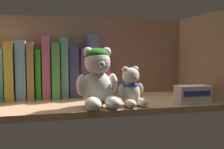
# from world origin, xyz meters

# --- Properties ---
(shelf_board) EXTENTS (0.73, 0.31, 0.02)m
(shelf_board) POSITION_xyz_m (0.00, 0.00, 0.01)
(shelf_board) COLOR #A87F5B
(shelf_board) RESTS_ON ground
(shelf_back_panel) EXTENTS (0.76, 0.01, 0.32)m
(shelf_back_panel) POSITION_xyz_m (0.00, 0.16, 0.16)
(shelf_back_panel) COLOR brown
(shelf_back_panel) RESTS_ON ground
(shelf_side_panel_right) EXTENTS (0.02, 0.34, 0.32)m
(shelf_side_panel_right) POSITION_xyz_m (0.38, 0.00, 0.16)
(shelf_side_panel_right) COLOR #A87F5B
(shelf_side_panel_right) RESTS_ON ground
(book_0) EXTENTS (0.03, 0.12, 0.18)m
(book_0) POSITION_xyz_m (-0.34, 0.13, 0.11)
(book_0) COLOR #4DABA0
(book_0) RESTS_ON shelf_board
(book_1) EXTENTS (0.03, 0.15, 0.20)m
(book_1) POSITION_xyz_m (-0.31, 0.13, 0.12)
(book_1) COLOR olive
(book_1) RESTS_ON shelf_board
(book_2) EXTENTS (0.03, 0.12, 0.21)m
(book_2) POSITION_xyz_m (-0.27, 0.13, 0.12)
(book_2) COLOR #6396C5
(book_2) RESTS_ON shelf_board
(book_3) EXTENTS (0.02, 0.14, 0.20)m
(book_3) POSITION_xyz_m (-0.24, 0.13, 0.12)
(book_3) COLOR olive
(book_3) RESTS_ON shelf_board
(book_4) EXTENTS (0.02, 0.11, 0.18)m
(book_4) POSITION_xyz_m (-0.21, 0.13, 0.11)
(book_4) COLOR green
(book_4) RESTS_ON shelf_board
(book_5) EXTENTS (0.03, 0.11, 0.22)m
(book_5) POSITION_xyz_m (-0.18, 0.13, 0.13)
(book_5) COLOR #C35D8E
(book_5) RESTS_ON shelf_board
(book_6) EXTENTS (0.03, 0.15, 0.20)m
(book_6) POSITION_xyz_m (-0.15, 0.13, 0.12)
(book_6) COLOR #4A9448
(book_6) RESTS_ON shelf_board
(book_7) EXTENTS (0.03, 0.11, 0.22)m
(book_7) POSITION_xyz_m (-0.12, 0.13, 0.13)
(book_7) COLOR #5B948D
(book_7) RESTS_ON shelf_board
(book_8) EXTENTS (0.04, 0.10, 0.19)m
(book_8) POSITION_xyz_m (-0.08, 0.13, 0.12)
(book_8) COLOR navy
(book_8) RESTS_ON shelf_board
(book_9) EXTENTS (0.03, 0.09, 0.18)m
(book_9) POSITION_xyz_m (-0.05, 0.13, 0.11)
(book_9) COLOR #51335E
(book_9) RESTS_ON shelf_board
(book_10) EXTENTS (0.03, 0.11, 0.23)m
(book_10) POSITION_xyz_m (-0.01, 0.13, 0.14)
(book_10) COLOR slate
(book_10) RESTS_ON shelf_board
(book_11) EXTENTS (0.02, 0.14, 0.17)m
(book_11) POSITION_xyz_m (0.02, 0.13, 0.11)
(book_11) COLOR #B33773
(book_11) RESTS_ON shelf_board
(book_12) EXTENTS (0.02, 0.12, 0.16)m
(book_12) POSITION_xyz_m (0.04, 0.13, 0.10)
(book_12) COLOR #AB4A4A
(book_12) RESTS_ON shelf_board
(teddy_bear_larger) EXTENTS (0.14, 0.14, 0.18)m
(teddy_bear_larger) POSITION_xyz_m (-0.03, -0.09, 0.11)
(teddy_bear_larger) COLOR white
(teddy_bear_larger) RESTS_ON shelf_board
(teddy_bear_smaller) EXTENTS (0.09, 0.10, 0.12)m
(teddy_bear_smaller) POSITION_xyz_m (0.08, -0.10, 0.07)
(teddy_bear_smaller) COLOR beige
(teddy_bear_smaller) RESTS_ON shelf_board
(small_product_box) EXTENTS (0.11, 0.06, 0.06)m
(small_product_box) POSITION_xyz_m (0.28, -0.11, 0.05)
(small_product_box) COLOR silver
(small_product_box) RESTS_ON shelf_board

